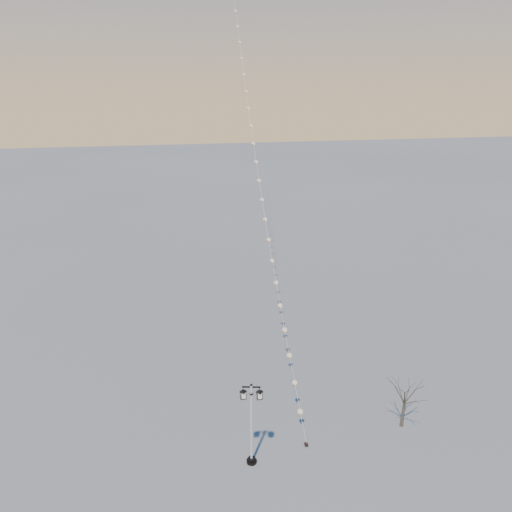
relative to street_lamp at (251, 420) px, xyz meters
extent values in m
plane|color=#606161|center=(1.25, -0.24, -2.93)|extent=(300.00, 300.00, 0.00)
cylinder|color=black|center=(0.00, 0.00, -2.85)|extent=(0.59, 0.59, 0.17)
cylinder|color=black|center=(0.00, 0.00, -2.69)|extent=(0.42, 0.42, 0.15)
cylinder|color=silver|center=(0.00, 0.00, -0.15)|extent=(0.14, 0.14, 4.94)
cylinder|color=black|center=(0.00, 0.00, 1.75)|extent=(0.21, 0.21, 0.06)
cube|color=black|center=(0.00, 0.00, 2.17)|extent=(0.99, 0.29, 0.06)
sphere|color=black|center=(0.00, 0.00, 2.29)|extent=(0.15, 0.15, 0.15)
pyramid|color=black|center=(-0.43, 0.10, 2.01)|extent=(0.46, 0.46, 0.15)
cube|color=beige|center=(-0.43, 0.10, 1.68)|extent=(0.27, 0.27, 0.36)
cube|color=black|center=(-0.43, 0.10, 1.48)|extent=(0.32, 0.32, 0.04)
pyramid|color=black|center=(0.43, -0.10, 2.01)|extent=(0.46, 0.46, 0.15)
cube|color=beige|center=(0.43, -0.10, 1.68)|extent=(0.27, 0.27, 0.36)
cube|color=black|center=(0.43, -0.10, 1.48)|extent=(0.32, 0.32, 0.04)
cone|color=#40392C|center=(9.90, 1.18, -1.91)|extent=(0.24, 0.24, 2.04)
cylinder|color=black|center=(3.46, 0.66, -2.83)|extent=(0.22, 0.22, 0.22)
cylinder|color=black|center=(3.46, 0.66, -2.80)|extent=(0.03, 0.03, 0.27)
cone|color=orange|center=(4.71, 25.23, 17.79)|extent=(0.09, 0.09, 0.31)
cylinder|color=white|center=(3.46, 0.66, -2.28)|extent=(0.02, 0.02, 0.87)
camera|label=1|loc=(-4.06, -21.46, 17.61)|focal=33.78mm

